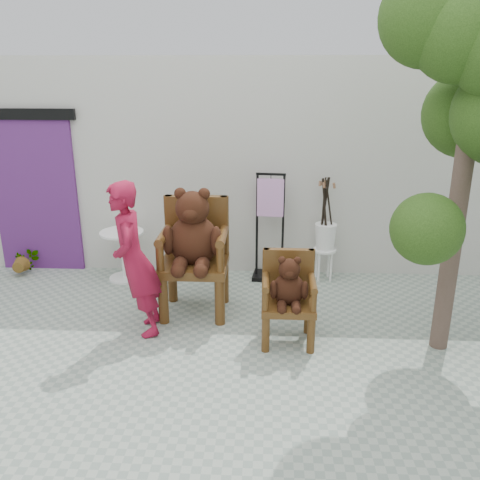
% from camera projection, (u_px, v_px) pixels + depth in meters
% --- Properties ---
extents(ground_plane, '(60.00, 60.00, 0.00)m').
position_uv_depth(ground_plane, '(233.00, 370.00, 5.04)').
color(ground_plane, '#919D8C').
rests_on(ground_plane, ground).
extents(back_wall, '(9.00, 1.00, 3.00)m').
position_uv_depth(back_wall, '(247.00, 164.00, 7.49)').
color(back_wall, beige).
rests_on(back_wall, ground).
extents(doorway, '(1.40, 0.11, 2.33)m').
position_uv_depth(doorway, '(36.00, 192.00, 7.25)').
color(doorway, '#562267').
rests_on(doorway, ground).
extents(chair_big, '(0.79, 0.82, 1.55)m').
position_uv_depth(chair_big, '(194.00, 242.00, 5.99)').
color(chair_big, '#42270E').
rests_on(chair_big, ground).
extents(chair_small, '(0.57, 0.53, 0.99)m').
position_uv_depth(chair_small, '(289.00, 290.00, 5.41)').
color(chair_small, '#42270E').
rests_on(chair_small, ground).
extents(person, '(0.54, 0.71, 1.73)m').
position_uv_depth(person, '(135.00, 260.00, 5.50)').
color(person, maroon).
rests_on(person, ground).
extents(cafe_table, '(0.60, 0.60, 0.70)m').
position_uv_depth(cafe_table, '(123.00, 250.00, 7.08)').
color(cafe_table, white).
rests_on(cafe_table, ground).
extents(display_stand, '(0.48, 0.40, 1.51)m').
position_uv_depth(display_stand, '(270.00, 239.00, 7.05)').
color(display_stand, black).
rests_on(display_stand, ground).
extents(stool_bucket, '(0.32, 0.32, 1.45)m').
position_uv_depth(stool_bucket, '(325.00, 236.00, 7.00)').
color(stool_bucket, white).
rests_on(stool_bucket, ground).
extents(potted_plant, '(0.36, 0.32, 0.39)m').
position_uv_depth(potted_plant, '(24.00, 261.00, 7.35)').
color(potted_plant, '#19340E').
rests_on(potted_plant, ground).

